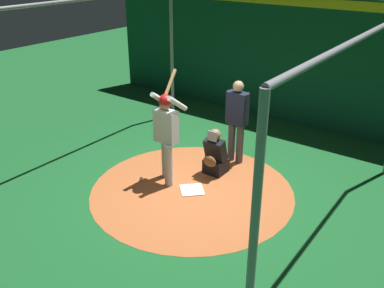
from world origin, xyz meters
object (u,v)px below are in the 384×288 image
Objects in this scene: batter at (166,130)px; umpire at (237,117)px; baseball_1 at (169,157)px; home_plate at (192,190)px; baseball_0 at (141,179)px; catcher at (215,156)px.

batter is 1.20× the size of umpire.
umpire reaches higher than baseball_1.
baseball_1 is at bearing -122.87° from home_plate.
baseball_1 is at bearing -57.49° from umpire.
batter is 1.36m from baseball_1.
umpire is 23.58× the size of baseball_0.
catcher is 1.18m from baseball_1.
catcher is (-0.78, 0.58, -0.69)m from batter.
baseball_0 and baseball_1 have the same top height.
batter is 2.19× the size of catcher.
baseball_0 is (1.80, -1.02, -0.94)m from umpire.
batter is 28.27× the size of baseball_0.
catcher is at bearing 138.64° from baseball_0.
batter is (-0.03, -0.61, 1.05)m from home_plate.
home_plate is at bearing 1.97° from catcher.
batter is 1.19m from catcher.
batter is at bearing -23.09° from umpire.
catcher is at bearing 92.96° from baseball_1.
umpire is (-1.50, 0.02, 0.97)m from home_plate.
baseball_1 is at bearing -87.04° from catcher.
baseball_0 is (0.30, -1.00, 0.03)m from home_plate.
baseball_1 reaches higher than home_plate.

